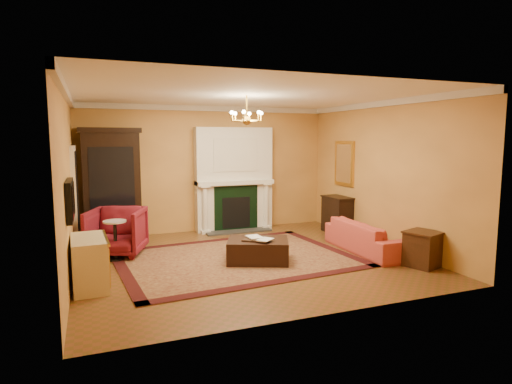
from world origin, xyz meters
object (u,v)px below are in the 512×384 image
commode (89,263)px  coral_sofa (368,232)px  wingback_armchair (117,230)px  console_table (337,215)px  leather_ottoman (258,250)px  china_cabinet (112,187)px  end_table (423,250)px  pedestal_table (115,237)px

commode → coral_sofa: bearing=-0.3°
coral_sofa → commode: bearing=93.8°
wingback_armchair → console_table: size_ratio=1.20×
leather_ottoman → wingback_armchair: bearing=172.0°
china_cabinet → leather_ottoman: size_ratio=2.18×
commode → end_table: (5.45, -0.98, -0.08)m
pedestal_table → commode: 1.43m
china_cabinet → pedestal_table: 1.85m
pedestal_table → china_cabinet: bearing=88.4°
leather_ottoman → commode: bearing=-151.0°
wingback_armchair → coral_sofa: wingback_armchair is taller
commode → leather_ottoman: size_ratio=0.94×
end_table → leather_ottoman: 2.90m
china_cabinet → leather_ottoman: 3.74m
pedestal_table → end_table: size_ratio=1.25×
coral_sofa → console_table: console_table is taller
coral_sofa → leather_ottoman: coral_sofa is taller
coral_sofa → leather_ottoman: (-2.31, 0.11, -0.18)m
wingback_armchair → pedestal_table: 0.37m
pedestal_table → end_table: pedestal_table is taller
end_table → china_cabinet: bearing=140.9°
wingback_armchair → leather_ottoman: 2.76m
pedestal_table → coral_sofa: size_ratio=0.36×
wingback_armchair → coral_sofa: (4.67, -1.51, -0.10)m
console_table → wingback_armchair: bearing=179.8°
console_table → end_table: bearing=-93.6°
china_cabinet → leather_ottoman: (2.36, -2.74, -0.96)m
console_table → leather_ottoman: (-2.66, -1.60, -0.20)m
china_cabinet → pedestal_table: china_cabinet is taller
wingback_armchair → end_table: size_ratio=1.69×
pedestal_table → leather_ottoman: bearing=-23.5°
coral_sofa → end_table: 1.22m
pedestal_table → leather_ottoman: (2.41, -1.04, -0.22)m
pedestal_table → end_table: (5.00, -2.34, -0.14)m
wingback_armchair → pedestal_table: wingback_armchair is taller
wingback_armchair → end_table: wingback_armchair is taller
end_table → coral_sofa: bearing=103.8°
wingback_armchair → leather_ottoman: size_ratio=0.93×
china_cabinet → pedestal_table: size_ratio=3.16×
pedestal_table → wingback_armchair: bearing=82.8°
wingback_armchair → console_table: wingback_armchair is taller
end_table → console_table: bearing=88.8°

